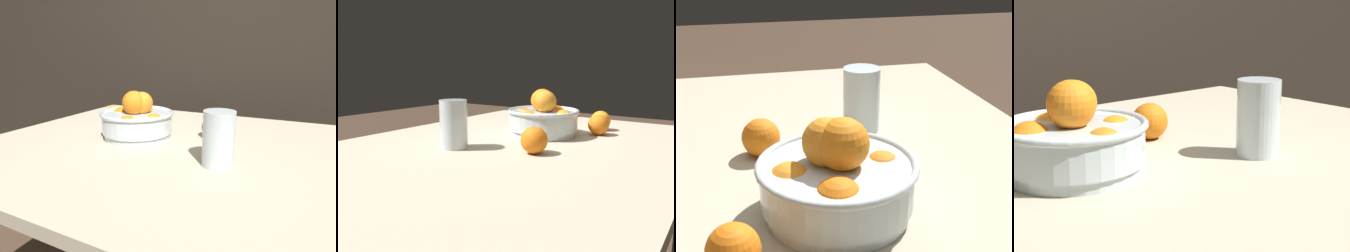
{
  "view_description": "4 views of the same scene",
  "coord_description": "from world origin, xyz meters",
  "views": [
    {
      "loc": [
        0.28,
        -0.72,
        1.04
      ],
      "look_at": [
        -0.03,
        -0.06,
        0.85
      ],
      "focal_mm": 28.0,
      "sensor_mm": 36.0,
      "label": 1
    },
    {
      "loc": [
        0.81,
        0.54,
        1.01
      ],
      "look_at": [
        -0.03,
        -0.04,
        0.82
      ],
      "focal_mm": 35.0,
      "sensor_mm": 36.0,
      "label": 2
    },
    {
      "loc": [
        -0.78,
        0.14,
        1.18
      ],
      "look_at": [
        -0.01,
        -0.04,
        0.85
      ],
      "focal_mm": 50.0,
      "sensor_mm": 36.0,
      "label": 3
    },
    {
      "loc": [
        -0.62,
        -0.77,
        1.07
      ],
      "look_at": [
        -0.01,
        -0.07,
        0.85
      ],
      "focal_mm": 60.0,
      "sensor_mm": 36.0,
      "label": 4
    }
  ],
  "objects": [
    {
      "name": "fruit_bowl",
      "position": [
        -0.18,
        0.01,
        0.84
      ],
      "size": [
        0.25,
        0.25,
        0.16
      ],
      "color": "silver",
      "rests_on": "dining_table"
    },
    {
      "name": "orange_loose_front",
      "position": [
        0.06,
        0.11,
        0.81
      ],
      "size": [
        0.07,
        0.07,
        0.07
      ],
      "primitive_type": "sphere",
      "color": "orange",
      "rests_on": "dining_table"
    },
    {
      "name": "dining_table",
      "position": [
        0.0,
        0.0,
        0.7
      ],
      "size": [
        1.27,
        0.96,
        0.78
      ],
      "color": "#B7AD93",
      "rests_on": "ground_plane"
    },
    {
      "name": "juice_glass",
      "position": [
        0.13,
        -0.12,
        0.84
      ],
      "size": [
        0.08,
        0.08,
        0.14
      ],
      "color": "#F4A314",
      "rests_on": "dining_table"
    }
  ]
}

